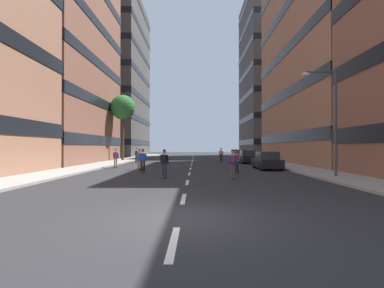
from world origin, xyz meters
TOP-DOWN VIEW (x-y plane):
  - ground_plane at (0.00, 24.89)m, footprint 149.31×149.31m
  - sidewalk_left at (-9.36, 28.00)m, footprint 3.13×68.44m
  - sidewalk_right at (9.36, 28.00)m, footprint 3.13×68.44m
  - lane_markings at (0.00, 25.50)m, footprint 0.16×57.20m
  - building_left_mid at (-17.95, 26.58)m, footprint 14.18×18.99m
  - building_left_far at (-17.95, 53.79)m, footprint 14.18×20.87m
  - building_right_mid at (17.95, 26.58)m, footprint 14.18×23.82m
  - building_right_far at (17.95, 53.79)m, footprint 14.18×18.09m
  - parked_car_near at (6.59, 17.35)m, footprint 1.82×4.40m
  - parked_car_mid at (6.59, 33.60)m, footprint 1.82×4.40m
  - parked_car_far at (6.59, 26.75)m, footprint 1.82×4.40m
  - street_tree_near at (-9.36, 31.27)m, footprint 3.31×3.31m
  - streetlamp_right at (8.68, 10.08)m, footprint 2.13×0.30m
  - skater_0 at (-6.71, 27.47)m, footprint 0.54×0.91m
  - skater_1 at (-4.30, 16.72)m, footprint 0.55×0.91m
  - skater_2 at (-6.84, 18.62)m, footprint 0.56×0.92m
  - skater_3 at (3.40, 13.22)m, footprint 0.56×0.92m
  - skater_4 at (-3.45, 13.65)m, footprint 0.57×0.92m
  - skater_5 at (3.75, 29.95)m, footprint 0.55×0.91m
  - skater_6 at (-1.53, 10.50)m, footprint 0.56×0.92m
  - skater_7 at (2.68, 9.66)m, footprint 0.55×0.91m

SIDE VIEW (x-z plane):
  - ground_plane at x=0.00m, z-range 0.00..0.00m
  - lane_markings at x=0.00m, z-range 0.00..0.01m
  - sidewalk_left at x=-9.36m, z-range 0.00..0.14m
  - sidewalk_right at x=9.36m, z-range 0.00..0.14m
  - parked_car_near at x=6.59m, z-range -0.06..1.46m
  - parked_car_mid at x=6.59m, z-range -0.06..1.46m
  - parked_car_far at x=6.59m, z-range -0.06..1.46m
  - skater_4 at x=-3.45m, z-range 0.10..1.87m
  - skater_6 at x=-1.53m, z-range 0.10..1.87m
  - skater_0 at x=-6.71m, z-range 0.13..1.90m
  - skater_1 at x=-4.30m, z-range 0.13..1.90m
  - skater_2 at x=-6.84m, z-range 0.13..1.90m
  - skater_3 at x=3.40m, z-range 0.13..1.90m
  - skater_5 at x=3.75m, z-range 0.13..1.90m
  - skater_7 at x=2.68m, z-range 0.13..1.90m
  - streetlamp_right at x=8.68m, z-range 0.89..7.39m
  - street_tree_near at x=-9.36m, z-range 2.78..11.54m
  - building_right_mid at x=17.95m, z-range 0.09..25.27m
  - building_left_far at x=-17.95m, z-range 0.09..32.94m
  - building_right_far at x=17.95m, z-range 0.09..33.56m
  - building_left_mid at x=-17.95m, z-range 0.09..36.17m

